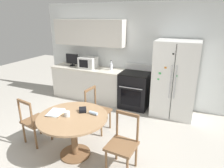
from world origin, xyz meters
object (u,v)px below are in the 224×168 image
(refrigerator, at_px, (175,79))
(dining_chair_far, at_px, (97,111))
(dining_chair_right, at_px, (123,145))
(counter_bottle, at_px, (111,66))
(countertop_tv, at_px, (72,59))
(wallet, at_px, (83,110))
(candle_glass, at_px, (67,114))
(microwave, at_px, (88,63))
(dining_chair_left, at_px, (35,121))
(oven_range, at_px, (135,90))

(refrigerator, relative_size, dining_chair_far, 1.96)
(dining_chair_right, distance_m, dining_chair_far, 1.22)
(counter_bottle, bearing_deg, countertop_tv, -179.31)
(countertop_tv, xyz_separation_m, wallet, (1.65, -2.11, -0.32))
(dining_chair_right, relative_size, wallet, 5.26)
(counter_bottle, xyz_separation_m, candle_glass, (0.28, -2.37, -0.23))
(dining_chair_far, bearing_deg, wallet, 12.05)
(counter_bottle, relative_size, dining_chair_right, 0.29)
(microwave, xyz_separation_m, dining_chair_left, (0.17, -2.25, -0.61))
(refrigerator, distance_m, dining_chair_right, 2.29)
(wallet, bearing_deg, microwave, 117.88)
(microwave, distance_m, wallet, 2.36)
(refrigerator, bearing_deg, microwave, 178.68)
(microwave, bearing_deg, oven_range, -0.37)
(counter_bottle, bearing_deg, oven_range, -5.53)
(dining_chair_far, bearing_deg, dining_chair_left, -39.99)
(refrigerator, relative_size, wallet, 10.30)
(candle_glass, bearing_deg, countertop_tv, 122.61)
(countertop_tv, relative_size, candle_glass, 4.15)
(candle_glass, bearing_deg, wallet, 59.53)
(countertop_tv, xyz_separation_m, dining_chair_far, (1.57, -1.45, -0.65))
(counter_bottle, height_order, wallet, counter_bottle)
(countertop_tv, bearing_deg, candle_glass, -57.39)
(counter_bottle, xyz_separation_m, wallet, (0.42, -2.13, -0.23))
(candle_glass, bearing_deg, refrigerator, 58.64)
(refrigerator, bearing_deg, wallet, -121.46)
(counter_bottle, relative_size, dining_chair_left, 0.29)
(dining_chair_right, xyz_separation_m, dining_chair_far, (-0.87, 0.84, 0.00))
(countertop_tv, height_order, dining_chair_left, countertop_tv)
(refrigerator, distance_m, wallet, 2.37)
(oven_range, height_order, dining_chair_left, oven_range)
(dining_chair_right, distance_m, wallet, 0.88)
(refrigerator, distance_m, countertop_tv, 2.89)
(dining_chair_right, distance_m, dining_chair_left, 1.72)
(dining_chair_far, distance_m, candle_glass, 0.96)
(dining_chair_right, height_order, dining_chair_left, same)
(dining_chair_right, xyz_separation_m, candle_glass, (-0.94, -0.06, 0.34))
(microwave, bearing_deg, refrigerator, -1.32)
(candle_glass, bearing_deg, dining_chair_left, 175.85)
(refrigerator, relative_size, dining_chair_right, 1.96)
(refrigerator, height_order, counter_bottle, refrigerator)
(countertop_tv, relative_size, wallet, 2.18)
(wallet, bearing_deg, dining_chair_right, -13.13)
(oven_range, bearing_deg, counter_bottle, 174.47)
(counter_bottle, bearing_deg, dining_chair_far, -76.81)
(oven_range, xyz_separation_m, counter_bottle, (-0.69, 0.07, 0.53))
(dining_chair_left, relative_size, dining_chair_far, 1.00)
(oven_range, xyz_separation_m, countertop_tv, (-1.92, 0.05, 0.61))
(microwave, height_order, candle_glass, microwave)
(dining_chair_left, bearing_deg, counter_bottle, 87.65)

